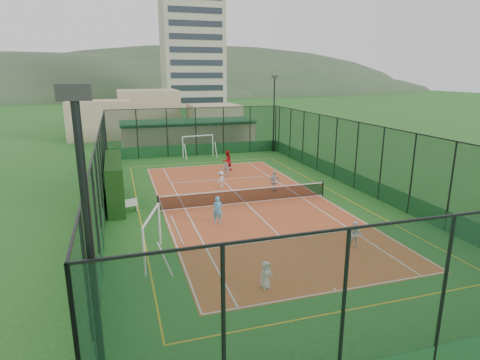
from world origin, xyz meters
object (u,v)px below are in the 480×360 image
object	(u,v)px
futsal_goal_near	(152,237)
child_far_right	(274,181)
futsal_goal_far	(198,146)
child_near_mid	(218,210)
white_bench	(125,206)
child_far_back	(226,169)
apartment_tower	(192,47)
floodlight_ne	(274,114)
child_near_left	(266,275)
child_far_left	(221,180)
floodlight_sw	(95,292)
child_near_right	(355,235)
clubhouse	(188,134)
coach	(227,161)

from	to	relation	value
futsal_goal_near	child_far_right	xyz separation A→B (m)	(9.54, 8.68, -0.32)
futsal_goal_far	child_near_mid	distance (m)	19.50
white_bench	child_far_back	bearing A→B (deg)	21.19
child_far_right	futsal_goal_far	bearing A→B (deg)	-84.67
apartment_tower	futsal_goal_far	world-z (taller)	apartment_tower
floodlight_ne	child_near_left	bearing A→B (deg)	-112.27
child_far_left	child_far_back	xyz separation A→B (m)	(1.34, 3.39, -0.06)
apartment_tower	child_near_left	distance (m)	95.07
apartment_tower	child_near_mid	distance (m)	87.53
white_bench	floodlight_ne	bearing A→B (deg)	26.41
apartment_tower	child_near_mid	xyz separation A→B (m)	(-14.68, -85.12, -14.20)
floodlight_sw	apartment_tower	bearing A→B (deg)	78.20
child_near_mid	child_near_right	size ratio (longest dim) A/B	1.15
child_near_left	child_near_mid	world-z (taller)	child_near_mid
floodlight_sw	child_far_left	bearing A→B (deg)	68.89
floodlight_ne	child_far_back	distance (m)	12.70
floodlight_ne	clubhouse	size ratio (longest dim) A/B	0.54
child_near_right	child_far_back	world-z (taller)	child_near_right
floodlight_sw	futsal_goal_near	size ratio (longest dim) A/B	2.43
child_near_mid	child_near_left	bearing A→B (deg)	-78.48
child_near_right	child_far_right	distance (m)	10.39
futsal_goal_near	child_near_right	xyz separation A→B (m)	(9.71, -1.70, -0.39)
clubhouse	child_far_left	bearing A→B (deg)	-92.13
floodlight_ne	apartment_tower	distance (m)	66.39
clubhouse	futsal_goal_near	world-z (taller)	clubhouse
child_near_mid	child_far_left	bearing A→B (deg)	85.21
white_bench	child_far_right	xyz separation A→B (m)	(10.62, 1.59, 0.32)
futsal_goal_far	child_near_right	xyz separation A→B (m)	(2.97, -24.66, -0.40)
apartment_tower	child_far_right	size ratio (longest dim) A/B	19.73
child_far_back	child_near_left	bearing A→B (deg)	80.76
floodlight_ne	child_far_left	world-z (taller)	floodlight_ne
clubhouse	white_bench	bearing A→B (deg)	-109.79
child_near_right	child_far_left	size ratio (longest dim) A/B	1.06
futsal_goal_far	child_far_left	distance (m)	12.28
child_near_right	child_far_left	world-z (taller)	child_near_right
apartment_tower	white_bench	distance (m)	85.29
floodlight_ne	child_near_right	bearing A→B (deg)	-102.61
floodlight_ne	child_near_mid	size ratio (longest dim) A/B	5.20
child_near_mid	futsal_goal_near	bearing A→B (deg)	-126.73
apartment_tower	child_near_right	world-z (taller)	apartment_tower
floodlight_sw	floodlight_ne	distance (m)	37.39
apartment_tower	child_far_back	size ratio (longest dim) A/B	25.19
floodlight_ne	child_near_right	distance (m)	25.92
coach	child_near_right	bearing A→B (deg)	74.47
floodlight_ne	coach	world-z (taller)	floodlight_ne
apartment_tower	floodlight_ne	bearing A→B (deg)	-92.98
futsal_goal_near	child_far_back	size ratio (longest dim) A/B	2.85
apartment_tower	child_near_left	xyz separation A→B (m)	(-14.63, -92.83, -14.40)
futsal_goal_far	child_near_mid	size ratio (longest dim) A/B	2.14
white_bench	child_near_left	world-z (taller)	child_near_left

